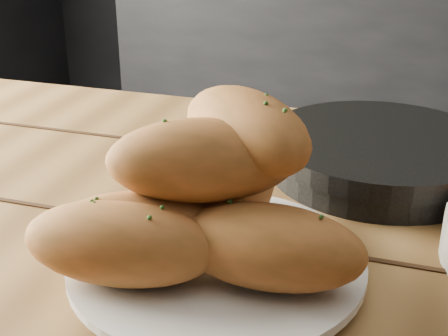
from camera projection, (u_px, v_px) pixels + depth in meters
plate at (217, 265)px, 0.52m from camera, size 0.25×0.25×0.02m
bread_rolls at (200, 201)px, 0.49m from camera, size 0.26×0.23×0.14m
skillet at (382, 154)px, 0.70m from camera, size 0.38×0.26×0.05m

